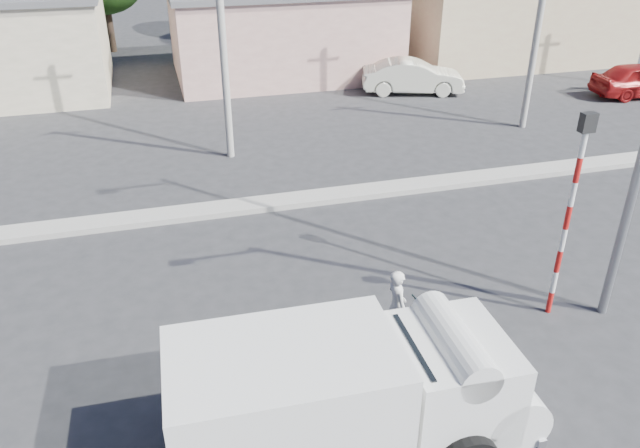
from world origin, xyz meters
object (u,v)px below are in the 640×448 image
object	(u,v)px
truck	(355,394)
bicycle	(395,330)
cyclist	(396,319)
car_cream	(413,77)
traffic_pole	(571,202)

from	to	relation	value
truck	bicycle	world-z (taller)	truck
cyclist	bicycle	bearing A→B (deg)	-94.93
bicycle	cyclist	distance (m)	0.26
car_cream	traffic_pole	bearing A→B (deg)	-176.14
traffic_pole	truck	bearing A→B (deg)	-154.15
bicycle	cyclist	xyz separation A→B (m)	(-0.00, 0.00, 0.26)
bicycle	car_cream	xyz separation A→B (m)	(7.15, 16.06, 0.22)
bicycle	cyclist	bearing A→B (deg)	85.07
truck	cyclist	xyz separation A→B (m)	(1.54, 2.18, -0.50)
bicycle	traffic_pole	distance (m)	4.19
truck	cyclist	size ratio (longest dim) A/B	3.66
truck	bicycle	distance (m)	2.77
bicycle	traffic_pole	size ratio (longest dim) A/B	0.44
bicycle	traffic_pole	world-z (taller)	traffic_pole
traffic_pole	cyclist	bearing A→B (deg)	-175.05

